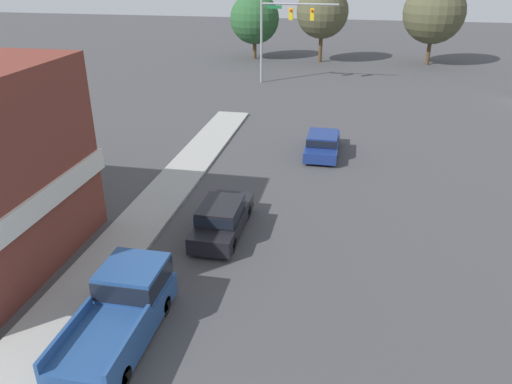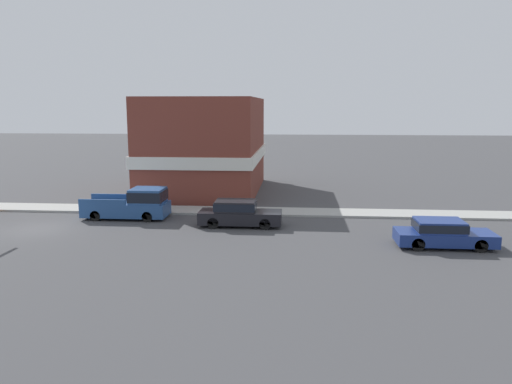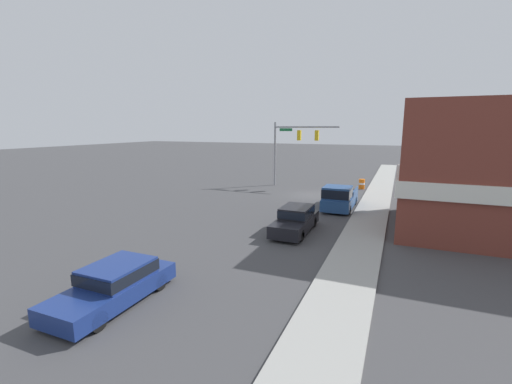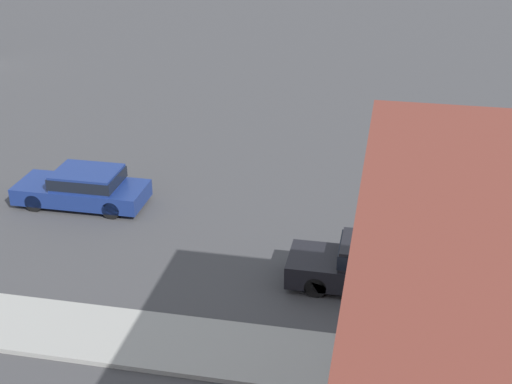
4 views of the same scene
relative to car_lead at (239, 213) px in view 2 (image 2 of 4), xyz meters
The scene contains 6 objects.
ground_plane 11.73m from the car_lead, 81.14° to the right, with size 200.00×200.00×0.00m, color #424244.
sidewalk_curb 12.23m from the car_lead, 108.63° to the right, with size 2.40×60.00×0.14m.
car_lead is the anchor object (origin of this frame).
car_oncoming 11.38m from the car_lead, 71.61° to the left, with size 1.95×4.82×1.39m.
pickup_truck_parked 6.98m from the car_lead, 102.08° to the right, with size 2.08×5.30×1.95m.
corner_brick_building 13.27m from the car_lead, 161.26° to the right, with size 13.61×8.99×7.72m.
Camera 2 is at (26.96, 15.02, 7.03)m, focal length 35.00 mm.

